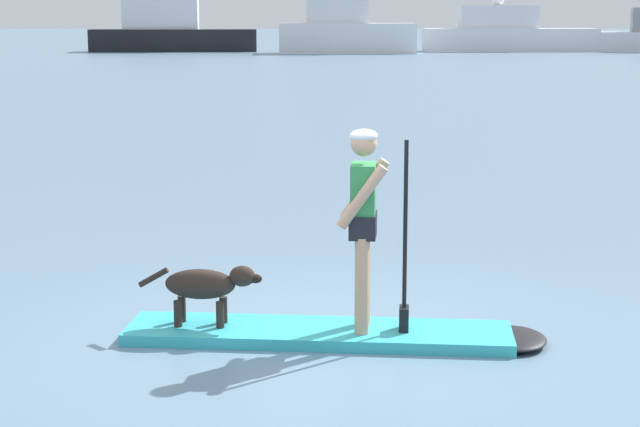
{
  "coord_description": "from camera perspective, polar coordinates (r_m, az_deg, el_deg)",
  "views": [
    {
      "loc": [
        0.13,
        -8.72,
        2.72
      ],
      "look_at": [
        0.0,
        1.0,
        0.9
      ],
      "focal_mm": 59.96,
      "sensor_mm": 36.0,
      "label": 1
    }
  ],
  "objects": [
    {
      "name": "ground_plane",
      "position": [
        9.14,
        -0.08,
        -6.71
      ],
      "size": [
        400.0,
        400.0,
        0.0
      ],
      "primitive_type": "plane",
      "color": "slate"
    },
    {
      "name": "moored_boat_port",
      "position": [
        76.72,
        1.31,
        9.76
      ],
      "size": [
        9.69,
        3.85,
        4.93
      ],
      "color": "white",
      "rests_on": "ground_plane"
    },
    {
      "name": "person_paddler",
      "position": [
        8.85,
        2.42,
        -0.1
      ],
      "size": [
        0.62,
        0.5,
        1.7
      ],
      "color": "tan",
      "rests_on": "paddleboard"
    },
    {
      "name": "moored_boat_outer",
      "position": [
        81.08,
        -8.05,
        9.64
      ],
      "size": [
        12.39,
        3.23,
        4.78
      ],
      "color": "black",
      "rests_on": "ground_plane"
    },
    {
      "name": "dog",
      "position": [
        9.15,
        -6.1,
        -3.84
      ],
      "size": [
        1.07,
        0.27,
        0.53
      ],
      "color": "#2D231E",
      "rests_on": "paddleboard"
    },
    {
      "name": "moored_boat_starboard",
      "position": [
        82.09,
        9.93,
        9.42
      ],
      "size": [
        12.87,
        3.71,
        4.02
      ],
      "color": "white",
      "rests_on": "ground_plane"
    },
    {
      "name": "paddleboard",
      "position": [
        9.11,
        1.36,
        -6.45
      ],
      "size": [
        3.59,
        1.0,
        0.1
      ],
      "color": "#33B2BF",
      "rests_on": "ground_plane"
    }
  ]
}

